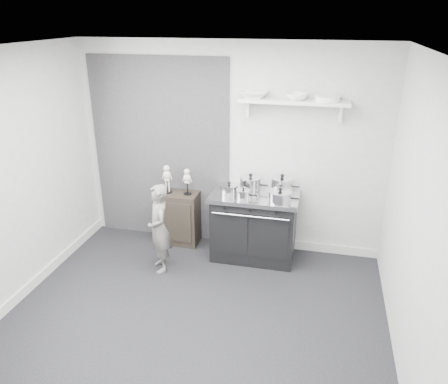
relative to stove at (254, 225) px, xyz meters
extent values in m
plane|color=black|center=(-0.40, -1.48, -0.45)|extent=(4.00, 4.00, 0.00)
cube|color=#B1B1AF|center=(-0.40, 0.32, 0.90)|extent=(4.00, 0.02, 2.70)
cube|color=#B1B1AF|center=(-0.40, -3.28, 0.90)|extent=(4.00, 0.02, 2.70)
cube|color=#B1B1AF|center=(-2.40, -1.48, 0.90)|extent=(0.02, 3.60, 2.70)
cube|color=#B1B1AF|center=(1.60, -1.48, 0.90)|extent=(0.02, 3.60, 2.70)
cube|color=silver|center=(-0.40, -1.48, 2.25)|extent=(4.00, 3.60, 0.02)
cube|color=black|center=(-1.35, 0.31, 0.80)|extent=(1.90, 0.02, 2.50)
cube|color=silver|center=(0.60, 0.30, -0.39)|extent=(2.00, 0.03, 0.12)
cube|color=silver|center=(-2.38, -1.48, -0.39)|extent=(0.03, 3.60, 0.12)
cube|color=silver|center=(0.40, 0.19, 1.57)|extent=(1.30, 0.26, 0.04)
cube|color=silver|center=(-0.15, 0.26, 1.45)|extent=(0.03, 0.12, 0.20)
cube|color=silver|center=(0.95, 0.26, 1.45)|extent=(0.03, 0.12, 0.20)
cube|color=black|center=(0.00, 0.00, -0.03)|extent=(1.04, 0.62, 0.83)
cube|color=silver|center=(0.00, 0.00, 0.41)|extent=(1.10, 0.67, 0.05)
cube|color=black|center=(-0.25, -0.31, -0.01)|extent=(0.44, 0.02, 0.54)
cube|color=black|center=(0.25, -0.31, -0.01)|extent=(0.44, 0.02, 0.54)
cylinder|color=silver|center=(0.00, -0.34, 0.28)|extent=(0.94, 0.02, 0.02)
cylinder|color=black|center=(-0.31, -0.32, 0.37)|extent=(0.04, 0.03, 0.04)
cylinder|color=black|center=(0.00, -0.32, 0.37)|extent=(0.04, 0.03, 0.04)
cylinder|color=black|center=(0.31, -0.32, 0.37)|extent=(0.04, 0.03, 0.04)
cube|color=black|center=(-1.08, 0.13, -0.08)|extent=(0.57, 0.33, 0.74)
imported|color=slate|center=(-1.07, -0.58, 0.12)|extent=(0.45, 0.49, 1.13)
cylinder|color=silver|center=(-0.31, -0.09, 0.50)|extent=(0.22, 0.22, 0.12)
cylinder|color=silver|center=(-0.31, -0.09, 0.56)|extent=(0.22, 0.22, 0.02)
sphere|color=black|center=(-0.31, -0.09, 0.59)|extent=(0.04, 0.04, 0.04)
cylinder|color=black|center=(-0.16, -0.09, 0.50)|extent=(0.10, 0.02, 0.02)
cylinder|color=silver|center=(-0.08, 0.11, 0.52)|extent=(0.27, 0.27, 0.16)
cylinder|color=silver|center=(-0.08, 0.11, 0.61)|extent=(0.28, 0.28, 0.02)
sphere|color=black|center=(-0.08, 0.11, 0.64)|extent=(0.05, 0.05, 0.05)
cylinder|color=black|center=(0.09, 0.11, 0.52)|extent=(0.10, 0.02, 0.02)
cylinder|color=silver|center=(0.32, 0.13, 0.53)|extent=(0.27, 0.27, 0.18)
cylinder|color=silver|center=(0.32, 0.13, 0.63)|extent=(0.28, 0.28, 0.02)
sphere|color=black|center=(0.32, 0.13, 0.66)|extent=(0.05, 0.05, 0.05)
cylinder|color=black|center=(0.49, 0.13, 0.53)|extent=(0.10, 0.02, 0.02)
cylinder|color=silver|center=(0.33, -0.18, 0.50)|extent=(0.27, 0.27, 0.12)
cylinder|color=silver|center=(0.33, -0.18, 0.57)|extent=(0.28, 0.28, 0.02)
sphere|color=black|center=(0.33, -0.18, 0.60)|extent=(0.05, 0.05, 0.05)
cylinder|color=black|center=(0.51, -0.18, 0.50)|extent=(0.10, 0.02, 0.02)
cylinder|color=silver|center=(-0.12, -0.18, 0.49)|extent=(0.17, 0.17, 0.10)
cylinder|color=silver|center=(-0.12, -0.18, 0.55)|extent=(0.18, 0.18, 0.01)
sphere|color=black|center=(-0.12, -0.18, 0.57)|extent=(0.03, 0.03, 0.03)
cylinder|color=black|center=(0.01, -0.18, 0.49)|extent=(0.10, 0.02, 0.02)
imported|color=white|center=(-0.08, 0.19, 1.64)|extent=(0.34, 0.34, 0.08)
imported|color=white|center=(0.43, 0.19, 1.63)|extent=(0.25, 0.25, 0.08)
cylinder|color=white|center=(0.78, 0.19, 1.62)|extent=(0.28, 0.28, 0.06)
camera|label=1|loc=(0.77, -5.00, 2.54)|focal=35.00mm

